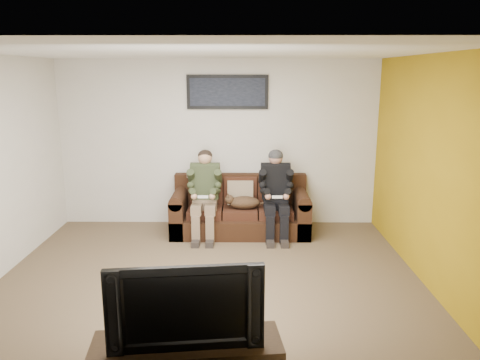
{
  "coord_description": "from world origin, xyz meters",
  "views": [
    {
      "loc": [
        0.4,
        -5.06,
        2.39
      ],
      "look_at": [
        0.35,
        1.2,
        0.95
      ],
      "focal_mm": 35.0,
      "sensor_mm": 36.0,
      "label": 1
    }
  ],
  "objects_px": {
    "cat": "(243,202)",
    "framed_poster": "(227,92)",
    "sofa": "(240,211)",
    "person_right": "(276,189)",
    "television": "(186,302)",
    "person_left": "(205,189)"
  },
  "relations": [
    {
      "from": "framed_poster",
      "to": "person_left",
      "type": "bearing_deg",
      "value": -120.17
    },
    {
      "from": "sofa",
      "to": "person_left",
      "type": "distance_m",
      "value": 0.68
    },
    {
      "from": "cat",
      "to": "television",
      "type": "height_order",
      "value": "television"
    },
    {
      "from": "person_left",
      "to": "cat",
      "type": "xyz_separation_m",
      "value": [
        0.57,
        -0.02,
        -0.19
      ]
    },
    {
      "from": "sofa",
      "to": "framed_poster",
      "type": "bearing_deg",
      "value": 116.99
    },
    {
      "from": "cat",
      "to": "television",
      "type": "xyz_separation_m",
      "value": [
        -0.41,
        -3.58,
        0.25
      ]
    },
    {
      "from": "person_right",
      "to": "framed_poster",
      "type": "distance_m",
      "value": 1.67
    },
    {
      "from": "person_left",
      "to": "television",
      "type": "distance_m",
      "value": 3.61
    },
    {
      "from": "person_left",
      "to": "framed_poster",
      "type": "height_order",
      "value": "framed_poster"
    },
    {
      "from": "person_right",
      "to": "cat",
      "type": "relative_size",
      "value": 1.94
    },
    {
      "from": "person_right",
      "to": "cat",
      "type": "height_order",
      "value": "person_right"
    },
    {
      "from": "sofa",
      "to": "person_left",
      "type": "relative_size",
      "value": 1.62
    },
    {
      "from": "cat",
      "to": "framed_poster",
      "type": "relative_size",
      "value": 0.53
    },
    {
      "from": "cat",
      "to": "person_right",
      "type": "bearing_deg",
      "value": 2.09
    },
    {
      "from": "person_left",
      "to": "person_right",
      "type": "bearing_deg",
      "value": 0.02
    },
    {
      "from": "television",
      "to": "cat",
      "type": "bearing_deg",
      "value": 76.93
    },
    {
      "from": "person_left",
      "to": "cat",
      "type": "relative_size",
      "value": 1.92
    },
    {
      "from": "sofa",
      "to": "person_right",
      "type": "bearing_deg",
      "value": -17.94
    },
    {
      "from": "television",
      "to": "person_right",
      "type": "bearing_deg",
      "value": 69.46
    },
    {
      "from": "sofa",
      "to": "cat",
      "type": "bearing_deg",
      "value": -77.99
    },
    {
      "from": "person_left",
      "to": "framed_poster",
      "type": "distance_m",
      "value": 1.54
    },
    {
      "from": "television",
      "to": "person_left",
      "type": "bearing_deg",
      "value": 85.96
    }
  ]
}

